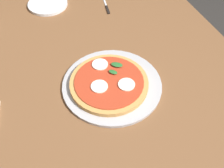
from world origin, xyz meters
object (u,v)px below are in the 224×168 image
Objects in this scene: pizza at (109,83)px; knife at (106,6)px; plate_white at (48,4)px; serving_tray at (112,85)px; dining_table at (101,91)px.

knife is (0.50, -0.17, -0.02)m from pizza.
plate_white is at bearing 66.05° from knife.
plate_white is 0.30m from knife.
pizza is at bearing 160.65° from knife.
serving_tray is 0.63m from plate_white.
pizza is 1.48× the size of plate_white.
dining_table is at bearing 16.81° from pizza.
plate_white is (0.56, 0.08, 0.09)m from dining_table.
dining_table is 7.96× the size of plate_white.
pizza is (-0.05, -0.02, 0.10)m from dining_table.
dining_table is 9.16× the size of knife.
pizza is at bearing -171.08° from plate_white.
serving_tray is at bearing -170.00° from plate_white.
pizza is 0.53m from knife.
knife is at bearing -113.95° from plate_white.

